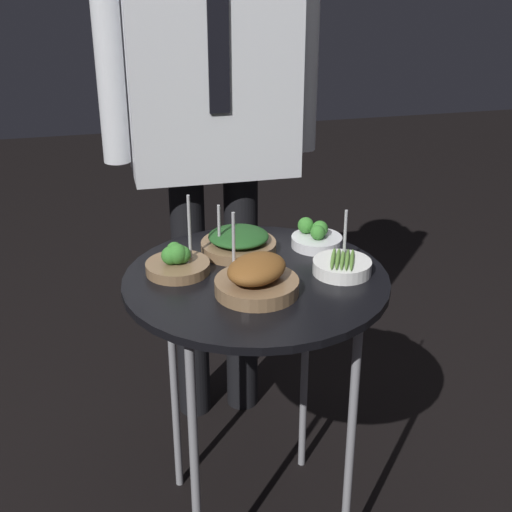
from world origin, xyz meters
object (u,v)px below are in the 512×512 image
(bowl_broccoli_near_rim, at_px, (316,238))
(waiter_figure, at_px, (211,92))
(bowl_roast_back_left, at_px, (257,278))
(bowl_broccoli_far_rim, at_px, (177,262))
(bowl_spinach_front_right, at_px, (238,242))
(serving_cart, at_px, (256,302))
(bowl_asparagus_mid_left, at_px, (342,266))

(bowl_broccoli_near_rim, bearing_deg, waiter_figure, 115.62)
(bowl_broccoli_near_rim, relative_size, bowl_roast_back_left, 0.67)
(bowl_broccoli_far_rim, bearing_deg, bowl_spinach_front_right, 26.67)
(bowl_broccoli_near_rim, bearing_deg, bowl_spinach_front_right, 176.12)
(serving_cart, xyz_separation_m, bowl_asparagus_mid_left, (0.19, -0.02, 0.08))
(serving_cart, height_order, bowl_asparagus_mid_left, bowl_asparagus_mid_left)
(bowl_roast_back_left, xyz_separation_m, waiter_figure, (0.01, 0.58, 0.27))
(bowl_roast_back_left, relative_size, waiter_figure, 0.11)
(bowl_broccoli_near_rim, xyz_separation_m, waiter_figure, (-0.18, 0.38, 0.28))
(bowl_spinach_front_right, height_order, bowl_roast_back_left, bowl_roast_back_left)
(bowl_broccoli_near_rim, distance_m, bowl_asparagus_mid_left, 0.15)
(bowl_asparagus_mid_left, xyz_separation_m, waiter_figure, (-0.19, 0.53, 0.28))
(bowl_broccoli_far_rim, bearing_deg, bowl_broccoli_near_rim, 10.78)
(bowl_asparagus_mid_left, height_order, waiter_figure, waiter_figure)
(bowl_broccoli_far_rim, height_order, bowl_asparagus_mid_left, bowl_broccoli_far_rim)
(bowl_spinach_front_right, xyz_separation_m, bowl_asparagus_mid_left, (0.20, -0.17, -0.01))
(bowl_roast_back_left, xyz_separation_m, bowl_asparagus_mid_left, (0.21, 0.05, -0.02))
(serving_cart, xyz_separation_m, bowl_roast_back_left, (-0.02, -0.07, 0.10))
(bowl_asparagus_mid_left, bearing_deg, bowl_broccoli_far_rim, 165.92)
(bowl_roast_back_left, bearing_deg, bowl_spinach_front_right, 88.09)
(bowl_spinach_front_right, bearing_deg, bowl_roast_back_left, -91.91)
(bowl_spinach_front_right, relative_size, bowl_broccoli_near_rim, 1.46)
(bowl_roast_back_left, bearing_deg, bowl_broccoli_near_rim, 46.29)
(bowl_spinach_front_right, bearing_deg, serving_cart, -86.39)
(serving_cart, bearing_deg, bowl_roast_back_left, -102.34)
(bowl_roast_back_left, height_order, bowl_asparagus_mid_left, bowl_roast_back_left)
(bowl_spinach_front_right, relative_size, bowl_broccoli_far_rim, 1.04)
(bowl_broccoli_near_rim, height_order, waiter_figure, waiter_figure)
(serving_cart, xyz_separation_m, bowl_broccoli_near_rim, (0.18, 0.13, 0.08))
(bowl_spinach_front_right, height_order, bowl_broccoli_far_rim, bowl_broccoli_far_rim)
(bowl_broccoli_near_rim, height_order, bowl_roast_back_left, bowl_roast_back_left)
(bowl_broccoli_near_rim, bearing_deg, bowl_roast_back_left, -133.71)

